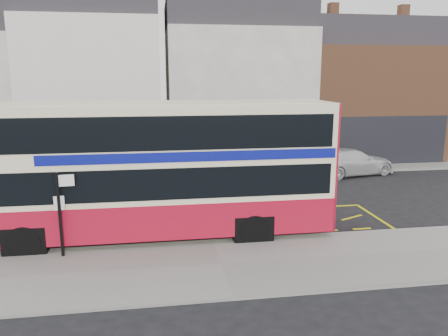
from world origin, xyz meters
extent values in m
plane|color=black|center=(0.00, 0.00, 0.00)|extent=(120.00, 120.00, 0.00)
cube|color=gray|center=(0.00, -2.30, 0.07)|extent=(40.00, 4.00, 0.15)
cube|color=gray|center=(0.00, -0.38, 0.07)|extent=(40.00, 0.15, 0.15)
cube|color=gray|center=(0.00, 11.00, 0.07)|extent=(50.00, 3.00, 0.15)
cube|color=white|center=(-5.50, 15.00, 4.50)|extent=(8.00, 8.00, 9.00)
cube|color=#28262B|center=(-5.50, 15.00, 9.90)|extent=(8.00, 7.20, 1.80)
cube|color=black|center=(-5.50, 11.02, 1.60)|extent=(7.36, 0.06, 3.20)
cube|color=black|center=(-5.50, 11.04, 1.40)|extent=(5.60, 0.04, 2.00)
cube|color=silver|center=(3.50, 15.00, 4.25)|extent=(9.00, 8.00, 8.50)
cube|color=#28262B|center=(3.50, 15.00, 9.40)|extent=(9.00, 7.20, 1.80)
cube|color=#12692F|center=(3.50, 11.02, 1.60)|extent=(8.28, 0.06, 3.20)
cube|color=black|center=(3.50, 11.04, 1.40)|extent=(6.30, 0.04, 2.00)
cube|color=brown|center=(12.50, 15.00, 3.75)|extent=(9.00, 8.00, 7.50)
cube|color=#28262B|center=(12.50, 15.00, 8.40)|extent=(9.00, 7.20, 1.80)
cube|color=brown|center=(9.80, 14.00, 9.70)|extent=(0.60, 0.60, 1.20)
cube|color=brown|center=(14.75, 14.00, 9.70)|extent=(0.60, 0.60, 1.20)
cube|color=black|center=(12.50, 11.02, 1.60)|extent=(8.28, 0.06, 3.20)
cube|color=black|center=(12.50, 11.04, 1.40)|extent=(6.30, 0.04, 2.00)
cube|color=beige|center=(-1.79, 0.60, 2.59)|extent=(12.02, 2.77, 4.42)
cube|color=#A30D24|center=(-1.79, 0.60, 0.98)|extent=(12.06, 2.81, 1.20)
cube|color=#A30D24|center=(4.20, 0.58, 2.59)|extent=(0.07, 2.77, 4.42)
cube|color=black|center=(-1.79, 0.60, 2.29)|extent=(11.54, 2.83, 1.04)
cube|color=black|center=(-1.79, 0.60, 3.93)|extent=(11.54, 2.83, 1.09)
cube|color=navy|center=(-0.70, 0.60, 3.17)|extent=(9.62, 2.81, 0.33)
cube|color=beige|center=(-1.79, 0.60, 4.75)|extent=(12.02, 2.66, 0.13)
cylinder|color=black|center=(-6.05, -0.63, 0.55)|extent=(1.09, 0.31, 1.09)
cylinder|color=black|center=(-6.05, 1.86, 0.55)|extent=(1.09, 0.31, 1.09)
cylinder|color=black|center=(1.37, -0.66, 0.55)|extent=(1.09, 0.31, 1.09)
cylinder|color=black|center=(1.38, 1.83, 0.55)|extent=(1.09, 0.31, 1.09)
cube|color=black|center=(-4.84, -0.97, 1.50)|extent=(0.10, 0.10, 2.70)
cube|color=white|center=(-4.57, -0.94, 2.58)|extent=(0.49, 0.09, 0.40)
cube|color=white|center=(-4.84, -0.92, 1.86)|extent=(0.32, 0.06, 0.45)
imported|color=#A7A7AB|center=(-9.61, 8.53, 0.75)|extent=(4.69, 2.77, 1.50)
imported|color=#3A3E41|center=(-1.32, 9.61, 0.67)|extent=(4.26, 2.29, 1.33)
imported|color=silver|center=(9.34, 9.07, 0.77)|extent=(5.63, 3.23, 1.54)
cylinder|color=black|center=(8.22, 10.56, 0.95)|extent=(0.24, 0.24, 1.89)
camera|label=1|loc=(-1.80, -14.45, 5.72)|focal=35.00mm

